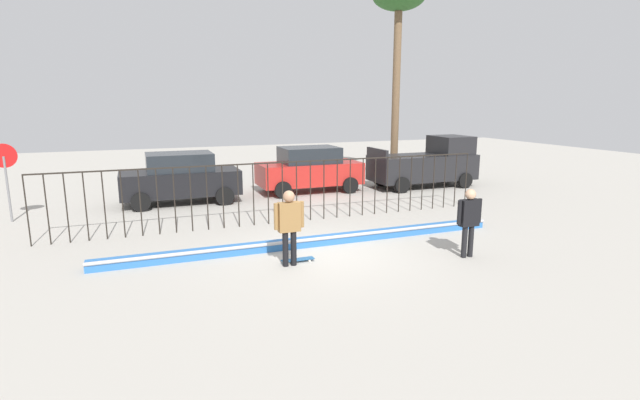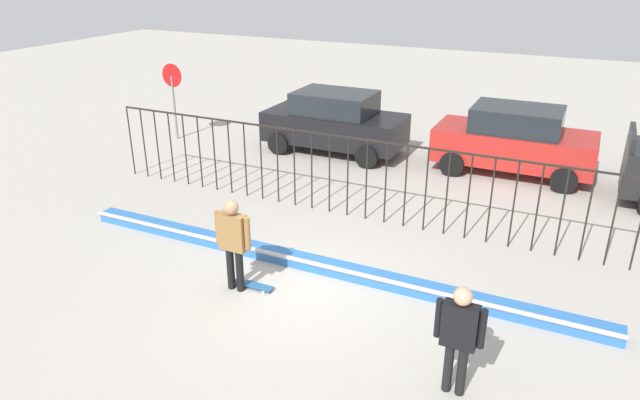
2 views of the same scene
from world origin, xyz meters
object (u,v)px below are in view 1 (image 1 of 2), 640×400
Objects in this scene: skateboarder at (289,221)px; skateboard at (298,260)px; palm_tree_tall at (399,7)px; parked_car_black at (180,178)px; pickup_truck at (427,164)px; camera_operator at (469,217)px; parked_car_red at (309,169)px; stop_sign at (6,172)px.

skateboarder reaches higher than skateboard.
skateboard is at bearing -129.78° from palm_tree_tall.
skateboarder is 8.36m from parked_car_black.
palm_tree_tall is (-0.38, 2.30, 6.96)m from pickup_truck.
skateboarder is 1.05× the size of camera_operator.
parked_car_red is at bearing 2.46° from parked_car_black.
parked_car_red reaches higher than skateboard.
palm_tree_tall reaches higher than parked_car_red.
parked_car_red is 8.74m from palm_tree_tall.
pickup_truck is at bearing -99.41° from camera_operator.
stop_sign is (-5.36, -0.98, 0.64)m from parked_car_black.
palm_tree_tall reaches higher than stop_sign.
skateboard is 0.47× the size of camera_operator.
stop_sign is at bearing 150.01° from skateboarder.
parked_car_red is 1.72× the size of stop_sign.
skateboard is 11.66m from pickup_truck.
palm_tree_tall is (4.29, 11.16, 6.97)m from camera_operator.
parked_car_black is (-1.94, 8.02, 0.91)m from skateboard.
skateboarder is 4.41m from camera_operator.
parked_car_black is at bearing -169.06° from palm_tree_tall.
palm_tree_tall is at bearing 10.75° from stop_sign.
skateboarder is 9.34m from parked_car_red.
camera_operator is 0.19× the size of palm_tree_tall.
pickup_truck is at bearing 56.97° from skateboarder.
skateboard is at bearing 2.40° from camera_operator.
stop_sign is at bearing -171.70° from parked_car_black.
parked_car_red is at bearing 82.85° from skateboarder.
stop_sign is at bearing -171.99° from parked_car_red.
palm_tree_tall is at bearing 17.99° from parked_car_red.
pickup_truck is 1.88× the size of stop_sign.
pickup_truck reaches higher than parked_car_black.
skateboarder is 2.25× the size of skateboard.
pickup_truck is (8.70, 7.70, 0.98)m from skateboard.
palm_tree_tall is (8.59, 10.17, 6.92)m from skateboarder.
skateboard is 8.30m from parked_car_black.
parked_car_black reaches higher than skateboarder.
pickup_truck is at bearing 2.40° from stop_sign.
stop_sign is at bearing -173.37° from pickup_truck.
palm_tree_tall is at bearing 103.50° from pickup_truck.
skateboard is at bearing -134.25° from pickup_truck.
pickup_truck is (10.64, -0.31, 0.06)m from parked_car_black.
skateboard is 10.26m from stop_sign.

